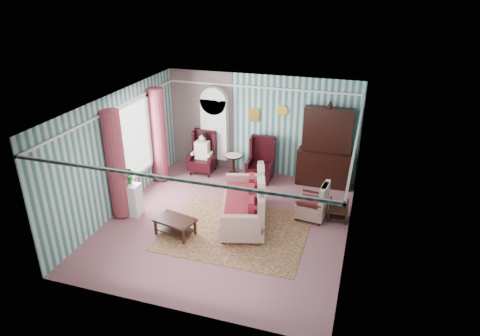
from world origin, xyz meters
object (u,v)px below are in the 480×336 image
(dresser_hutch, at_px, (327,145))
(seated_woman, at_px, (203,154))
(bookcase, at_px, (215,133))
(floral_armchair, at_px, (312,199))
(round_side_table, at_px, (234,165))
(nest_table, at_px, (338,210))
(sofa, at_px, (243,204))
(plant_stand, at_px, (130,199))
(wingback_right, at_px, (261,160))
(wingback_left, at_px, (203,153))
(coffee_table, at_px, (175,227))

(dresser_hutch, bearing_deg, seated_woman, -175.59)
(bookcase, relative_size, floral_armchair, 2.25)
(dresser_hutch, xyz_separation_m, seated_woman, (-3.50, -0.27, -0.59))
(round_side_table, xyz_separation_m, nest_table, (3.17, -1.70, -0.03))
(round_side_table, xyz_separation_m, sofa, (1.03, -2.40, 0.15))
(plant_stand, bearing_deg, seated_woman, 73.78)
(wingback_right, height_order, round_side_table, wingback_right)
(seated_woman, distance_m, floral_armchair, 3.80)
(nest_table, bearing_deg, dresser_hutch, 107.39)
(bookcase, xyz_separation_m, wingback_left, (-0.25, -0.39, -0.50))
(wingback_right, bearing_deg, nest_table, -33.75)
(seated_woman, height_order, floral_armchair, seated_woman)
(bookcase, distance_m, round_side_table, 1.07)
(wingback_left, xyz_separation_m, seated_woman, (0.00, 0.00, -0.04))
(seated_woman, relative_size, coffee_table, 1.33)
(nest_table, bearing_deg, wingback_left, 159.15)
(plant_stand, distance_m, floral_armchair, 4.39)
(wingback_right, bearing_deg, floral_armchair, -43.71)
(round_side_table, xyz_separation_m, floral_armchair, (2.54, -1.77, 0.20))
(nest_table, relative_size, floral_armchair, 0.54)
(wingback_left, bearing_deg, floral_armchair, -25.17)
(sofa, height_order, coffee_table, sofa)
(dresser_hutch, xyz_separation_m, wingback_left, (-3.50, -0.27, -0.55))
(bookcase, distance_m, dresser_hutch, 3.25)
(dresser_hutch, bearing_deg, round_side_table, -177.36)
(wingback_right, xyz_separation_m, floral_armchair, (1.69, -1.62, -0.13))
(seated_woman, distance_m, nest_table, 4.37)
(coffee_table, bearing_deg, plant_stand, 160.45)
(wingback_left, bearing_deg, wingback_right, 0.00)
(dresser_hutch, height_order, sofa, dresser_hutch)
(wingback_right, xyz_separation_m, sofa, (0.18, -2.25, -0.17))
(plant_stand, relative_size, sofa, 0.36)
(wingback_left, height_order, coffee_table, wingback_left)
(seated_woman, bearing_deg, sofa, -49.44)
(floral_armchair, bearing_deg, seated_woman, 70.74)
(bookcase, distance_m, nest_table, 4.37)
(bookcase, relative_size, wingback_right, 1.79)
(floral_armchair, distance_m, coffee_table, 3.26)
(floral_armchair, bearing_deg, nest_table, -78.06)
(sofa, bearing_deg, round_side_table, 7.76)
(dresser_hutch, xyz_separation_m, coffee_table, (-2.86, -3.53, -0.98))
(bookcase, xyz_separation_m, round_side_table, (0.65, -0.24, -0.82))
(seated_woman, bearing_deg, bookcase, 57.34)
(round_side_table, relative_size, coffee_table, 0.68)
(bookcase, bearing_deg, dresser_hutch, -2.11)
(nest_table, xyz_separation_m, floral_armchair, (-0.63, -0.07, 0.23))
(plant_stand, relative_size, coffee_table, 0.90)
(sofa, bearing_deg, coffee_table, 112.91)
(dresser_hutch, height_order, round_side_table, dresser_hutch)
(bookcase, relative_size, seated_woman, 1.90)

